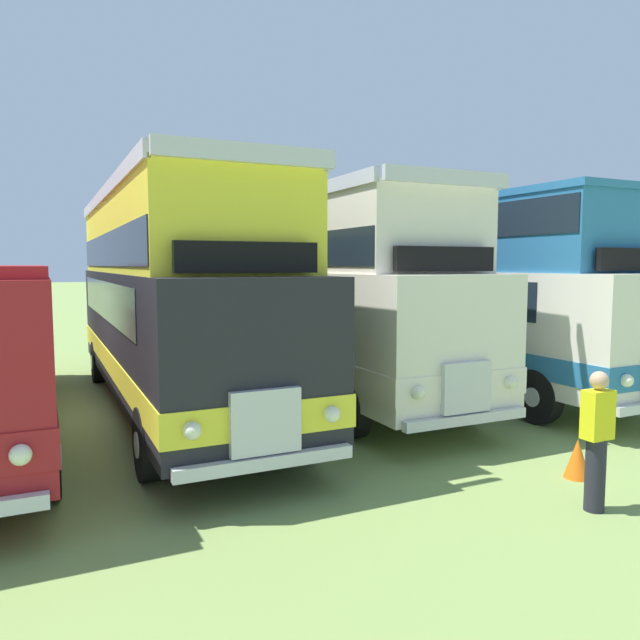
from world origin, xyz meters
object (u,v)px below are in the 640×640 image
bus_fifth_in_row (324,293)px  marshal_person (597,440)px  bus_sixth_in_row (452,286)px  cone_mid_row (577,458)px  bus_fourth_in_row (170,296)px

bus_fifth_in_row → marshal_person: bus_fifth_in_row is taller
bus_sixth_in_row → marshal_person: bus_sixth_in_row is taller
bus_fifth_in_row → cone_mid_row: (0.79, -6.66, -2.08)m
bus_sixth_in_row → marshal_person: size_ratio=6.55×
marshal_person → bus_sixth_in_row: bearing=64.7°
bus_fourth_in_row → bus_fifth_in_row: size_ratio=1.10×
bus_fifth_in_row → bus_sixth_in_row: bearing=-2.4°
bus_sixth_in_row → bus_fifth_in_row: bearing=177.6°
bus_fourth_in_row → cone_mid_row: bus_fourth_in_row is taller
bus_sixth_in_row → cone_mid_row: bus_sixth_in_row is taller
bus_fourth_in_row → bus_fifth_in_row: same height
bus_sixth_in_row → cone_mid_row: bearing=-113.1°
bus_sixth_in_row → cone_mid_row: size_ratio=20.13×
bus_sixth_in_row → bus_fourth_in_row: bearing=179.3°
bus_sixth_in_row → marshal_person: bearing=-115.3°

